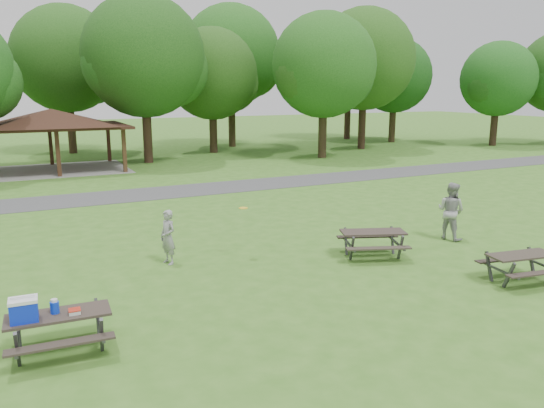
{
  "coord_description": "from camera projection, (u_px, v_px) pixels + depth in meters",
  "views": [
    {
      "loc": [
        -6.41,
        -10.96,
        4.95
      ],
      "look_at": [
        1.0,
        4.0,
        1.3
      ],
      "focal_mm": 35.0,
      "sensor_mm": 36.0,
      "label": 1
    }
  ],
  "objects": [
    {
      "name": "tree_row_j",
      "position": [
        498.0,
        81.0,
        45.87
      ],
      "size": [
        6.72,
        6.4,
        8.96
      ],
      "color": "black",
      "rests_on": "ground"
    },
    {
      "name": "picnic_table_near",
      "position": [
        48.0,
        318.0,
        9.9
      ],
      "size": [
        1.96,
        1.61,
        1.31
      ],
      "color": "#2E2621",
      "rests_on": "ground"
    },
    {
      "name": "tree_deep_d",
      "position": [
        350.0,
        67.0,
        51.73
      ],
      "size": [
        8.4,
        8.0,
        11.27
      ],
      "color": "black",
      "rests_on": "ground"
    },
    {
      "name": "asphalt_path",
      "position": [
        162.0,
        193.0,
        25.68
      ],
      "size": [
        120.0,
        3.2,
        0.02
      ],
      "primitive_type": "cube",
      "color": "#434345",
      "rests_on": "ground"
    },
    {
      "name": "tree_row_h",
      "position": [
        365.0,
        62.0,
        42.99
      ],
      "size": [
        8.61,
        8.2,
        11.37
      ],
      "color": "black",
      "rests_on": "ground"
    },
    {
      "name": "frisbee_thrower",
      "position": [
        168.0,
        237.0,
        15.14
      ],
      "size": [
        0.55,
        0.67,
        1.58
      ],
      "primitive_type": "imported",
      "rotation": [
        0.0,
        0.0,
        -1.24
      ],
      "color": "gray",
      "rests_on": "ground"
    },
    {
      "name": "ground",
      "position": [
        307.0,
        288.0,
        13.43
      ],
      "size": [
        160.0,
        160.0,
        0.0
      ],
      "primitive_type": "plane",
      "color": "#3A6E1F",
      "rests_on": "ground"
    },
    {
      "name": "tree_row_g",
      "position": [
        325.0,
        69.0,
        37.47
      ],
      "size": [
        7.77,
        7.4,
        10.25
      ],
      "color": "black",
      "rests_on": "ground"
    },
    {
      "name": "tree_deep_b",
      "position": [
        68.0,
        62.0,
        40.05
      ],
      "size": [
        8.4,
        8.0,
        11.13
      ],
      "color": "#331F16",
      "rests_on": "ground"
    },
    {
      "name": "tree_row_i",
      "position": [
        395.0,
        78.0,
        48.89
      ],
      "size": [
        7.14,
        6.8,
        9.52
      ],
      "color": "#2F2015",
      "rests_on": "ground"
    },
    {
      "name": "tree_row_f",
      "position": [
        213.0,
        77.0,
        40.66
      ],
      "size": [
        7.35,
        7.0,
        9.55
      ],
      "color": "black",
      "rests_on": "ground"
    },
    {
      "name": "frisbee_in_flight",
      "position": [
        243.0,
        208.0,
        15.59
      ],
      "size": [
        0.31,
        0.31,
        0.02
      ],
      "color": "yellow",
      "rests_on": "ground"
    },
    {
      "name": "tree_row_e",
      "position": [
        145.0,
        60.0,
        34.8
      ],
      "size": [
        8.4,
        8.0,
        11.02
      ],
      "color": "black",
      "rests_on": "ground"
    },
    {
      "name": "frisbee_catcher",
      "position": [
        451.0,
        211.0,
        17.61
      ],
      "size": [
        0.97,
        1.1,
        1.93
      ],
      "primitive_type": "imported",
      "rotation": [
        0.0,
        0.0,
        1.86
      ],
      "color": "#9E9EA1",
      "rests_on": "ground"
    },
    {
      "name": "tree_deep_c",
      "position": [
        232.0,
        58.0,
        44.69
      ],
      "size": [
        8.82,
        8.4,
        11.9
      ],
      "color": "#312316",
      "rests_on": "ground"
    },
    {
      "name": "picnic_table_middle",
      "position": [
        373.0,
        237.0,
        15.79
      ],
      "size": [
        2.31,
        2.1,
        0.82
      ],
      "color": "#2F2621",
      "rests_on": "ground"
    },
    {
      "name": "picnic_table_far",
      "position": [
        521.0,
        261.0,
        13.76
      ],
      "size": [
        1.98,
        1.7,
        0.77
      ],
      "color": "#2F2821",
      "rests_on": "ground"
    },
    {
      "name": "pavilion",
      "position": [
        52.0,
        120.0,
        32.05
      ],
      "size": [
        8.6,
        7.01,
        3.76
      ],
      "color": "#391F15",
      "rests_on": "ground"
    }
  ]
}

